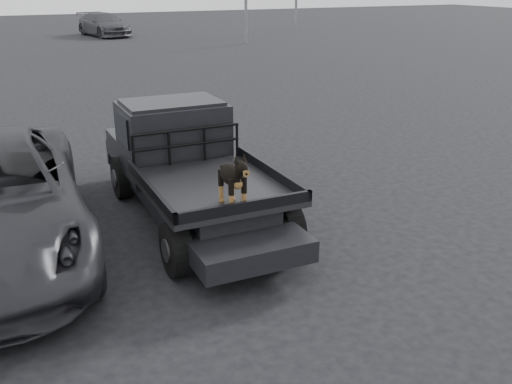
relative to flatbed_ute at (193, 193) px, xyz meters
name	(u,v)px	position (x,y,z in m)	size (l,w,h in m)	color
ground	(247,257)	(0.22, -1.65, -0.46)	(120.00, 120.00, 0.00)	black
flatbed_ute	(193,193)	(0.00, 0.00, 0.00)	(2.00, 5.40, 0.92)	black
ute_cab	(173,126)	(0.00, 0.95, 0.90)	(1.72, 1.30, 0.88)	black
headache_rack	(187,146)	(0.00, 0.20, 0.74)	(1.80, 0.08, 0.55)	black
dog	(232,179)	(-0.07, -1.84, 0.83)	(0.32, 0.60, 0.74)	black
distant_car_b	(104,24)	(4.84, 32.10, 0.29)	(2.11, 5.20, 1.51)	#414045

